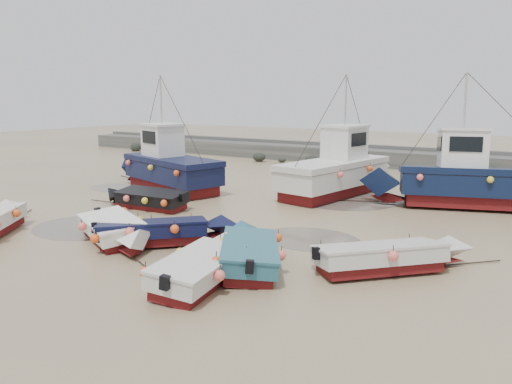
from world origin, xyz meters
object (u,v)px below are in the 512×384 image
Objects in this scene: dinghy_6 at (204,263)px; dinghy_4 at (146,196)px; dinghy_1 at (163,229)px; dinghy_5 at (115,228)px; person at (178,198)px; dinghy_2 at (248,248)px; dinghy_3 at (392,254)px; cabin_boat_1 at (340,169)px; cabin_boat_2 at (470,180)px; cabin_boat_0 at (166,165)px.

dinghy_4 is at bearing 133.19° from dinghy_6.
dinghy_1 is 0.90× the size of dinghy_5.
dinghy_4 is 3.52× the size of person.
dinghy_1 is 0.92× the size of dinghy_2.
cabin_boat_1 is (-6.08, 10.45, 0.79)m from dinghy_3.
dinghy_5 is at bearing -150.43° from dinghy_4.
dinghy_4 is (-12.32, 2.44, 0.01)m from dinghy_3.
person is at bearing 109.31° from dinghy_2.
dinghy_4 is 15.06m from cabin_boat_2.
dinghy_4 is at bearing -147.18° from dinghy_3.
cabin_boat_0 is 6.01× the size of person.
dinghy_3 is 0.91× the size of dinghy_5.
cabin_boat_0 reaches higher than dinghy_2.
cabin_boat_1 is 8.67m from person.
cabin_boat_2 is (12.63, 8.16, 0.77)m from dinghy_4.
cabin_boat_2 is (0.31, 10.60, 0.78)m from dinghy_3.
dinghy_6 is 14.92m from cabin_boat_2.
dinghy_2 and dinghy_6 have the same top height.
dinghy_6 is 0.53× the size of cabin_boat_2.
dinghy_3 is 0.85× the size of dinghy_4.
dinghy_5 is at bearing 155.20° from dinghy_6.
dinghy_4 reaches higher than person.
dinghy_4 and dinghy_5 have the same top height.
dinghy_5 is (-1.47, -0.82, 0.01)m from dinghy_1.
cabin_boat_2 is (4.18, 12.40, 0.77)m from dinghy_2.
dinghy_3 is at bearing -105.59° from dinghy_4.
dinghy_2 is 11.23m from person.
cabin_boat_0 and cabin_boat_2 have the same top height.
cabin_boat_1 reaches higher than dinghy_3.
cabin_boat_0 is at bearing -121.09° from dinghy_5.
cabin_boat_2 reaches higher than dinghy_1.
cabin_boat_0 is 0.93× the size of cabin_boat_2.
dinghy_4 is 1.06× the size of dinghy_5.
cabin_boat_0 is 9.60m from cabin_boat_1.
cabin_boat_1 reaches higher than dinghy_4.
cabin_boat_1 is at bearing -159.49° from person.
dinghy_5 is at bearing -129.70° from cabin_boat_0.
cabin_boat_0 is at bearing 109.64° from dinghy_2.
person is at bearing -108.53° from cabin_boat_0.
cabin_boat_0 is (-14.89, 6.64, 0.80)m from dinghy_3.
cabin_boat_2 is at bearing -57.86° from cabin_boat_0.
dinghy_5 is 8.25m from person.
cabin_boat_1 is at bearing 87.47° from dinghy_6.
dinghy_3 is (7.65, 1.50, -0.00)m from dinghy_1.
dinghy_4 is at bearing 80.67° from person.
person is (-3.62, 7.40, -0.55)m from dinghy_5.
dinghy_6 is at bearing 101.56° from dinghy_5.
dinghy_6 is at bearing -130.95° from dinghy_4.
dinghy_5 is (-5.24, -0.53, 0.00)m from dinghy_2.
cabin_boat_2 is 14.23m from person.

